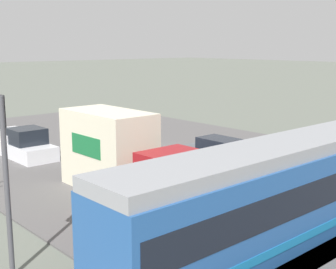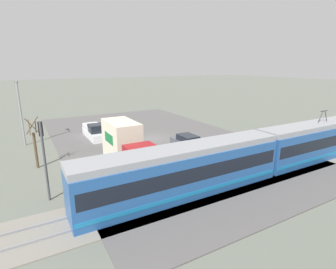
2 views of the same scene
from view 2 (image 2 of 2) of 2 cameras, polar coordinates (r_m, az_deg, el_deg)
ground_plane at (r=32.96m, az=-3.21°, el=-1.06°), size 320.00×320.00×0.00m
road_surface at (r=32.95m, az=-3.21°, el=-0.99°), size 22.33×39.69×0.08m
rail_bed at (r=22.03m, az=13.51°, el=-9.68°), size 52.95×4.40×0.22m
light_rail_tram at (r=23.88m, az=20.11°, el=-3.74°), size 32.00×2.64×4.67m
box_truck at (r=24.89m, az=-9.15°, el=-2.19°), size 2.53×8.19×3.77m
pickup_truck at (r=34.51m, az=-15.46°, el=0.48°), size 2.05×5.89×1.86m
sedan_car_0 at (r=29.00m, az=4.32°, el=-1.86°), size 1.89×4.62×1.53m
traffic_light_pole at (r=19.18m, az=-25.48°, el=-3.27°), size 0.28×0.47×5.51m
street_tree at (r=26.16m, az=-26.98°, el=-2.11°), size 1.11×0.92×4.69m
street_lamp_near_crossing at (r=34.16m, az=-29.50°, el=4.93°), size 0.36×1.95×7.32m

